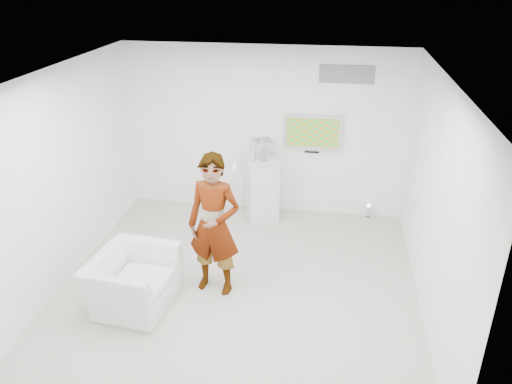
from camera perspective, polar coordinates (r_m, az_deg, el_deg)
room at (r=6.56m, az=-2.08°, el=0.22°), size 5.01×5.01×3.00m
tv at (r=8.73m, az=6.53°, el=6.82°), size 1.00×0.08×0.60m
logo_decal at (r=8.50m, az=10.32°, el=13.08°), size 0.90×0.02×0.30m
person at (r=6.73m, az=-4.81°, el=-3.83°), size 0.80×0.59×2.02m
armchair at (r=6.95m, az=-13.87°, el=-9.77°), size 1.12×1.24×0.74m
pedestal at (r=8.82m, az=0.74°, el=0.39°), size 0.72×0.72×1.16m
floor_uplight at (r=9.21m, az=12.69°, el=-2.20°), size 0.18×0.18×0.27m
vitrine at (r=8.53m, az=0.77°, el=4.92°), size 0.43×0.43×0.32m
console at (r=8.56m, az=0.77°, el=4.54°), size 0.13×0.14×0.20m
wii_remote at (r=6.43m, az=-2.50°, el=2.77°), size 0.06×0.16×0.04m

